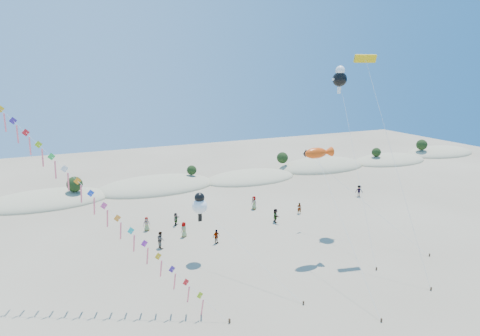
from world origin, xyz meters
The scene contains 8 objects.
dune_ridge centered at (1.06, 45.14, 0.11)m, with size 145.30×11.49×5.57m.
kite_train centered at (-15.41, 19.20, 13.31)m, with size 24.20×21.40×25.80m.
fish_kite centered at (9.74, 15.42, 10.46)m, with size 3.74×12.60×11.03m.
cartoon_kite_low centered at (-1.35, 18.99, 5.62)m, with size 5.64×12.04×6.83m.
cartoon_kite_high centered at (16.52, 21.60, 17.46)m, with size 4.69×12.71×18.81m.
parafoil_kite centered at (14.99, 15.65, 19.04)m, with size 2.32×11.29×19.83m.
dark_kite centered at (15.09, 18.62, 6.10)m, with size 7.36×12.91×9.27m.
beachgoers centered at (6.15, 26.14, 0.85)m, with size 32.53×9.06×1.82m.
Camera 1 is at (-12.86, -16.30, 18.36)m, focal length 30.00 mm.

